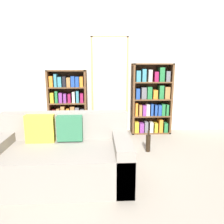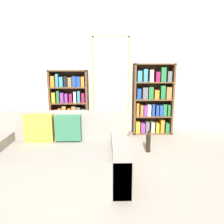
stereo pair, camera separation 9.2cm
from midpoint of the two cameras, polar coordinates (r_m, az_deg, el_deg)
ground_plane at (r=2.49m, az=-2.36°, el=-22.31°), size 16.00×16.00×0.00m
wall_back at (r=4.65m, az=-2.13°, el=11.39°), size 6.74×0.06×2.70m
couch at (r=2.85m, az=-12.40°, el=-11.33°), size 1.67×0.94×0.79m
bookshelf_left at (r=4.56m, az=-10.51°, el=2.17°), size 0.77×0.32×1.32m
display_cabinet at (r=4.45m, az=0.24°, el=6.34°), size 0.71×0.36×1.94m
bookshelf_right at (r=4.61m, az=11.15°, el=2.98°), size 0.82×0.32×1.44m
wine_bottle at (r=3.69m, az=10.15°, el=-8.01°), size 0.08×0.08×0.36m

